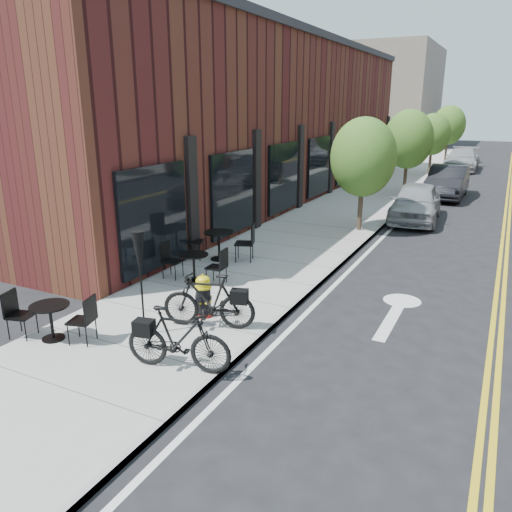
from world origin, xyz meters
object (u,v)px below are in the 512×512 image
Objects in this scene: bicycle_right at (178,339)px; bistro_set_c at (219,241)px; bistro_set_a at (51,317)px; parked_car_a at (416,202)px; fire_hydrant at (203,296)px; bicycle_left at (209,301)px; parked_car_c at (462,159)px; patio_umbrella at (140,262)px; parked_car_b at (447,182)px; bistro_set_b at (194,263)px.

bicycle_right is 6.07m from bistro_set_c.
parked_car_a is at bearing 57.35° from bistro_set_a.
fire_hydrant is 0.50× the size of bicycle_right.
parked_car_c is at bearing 159.15° from bicycle_left.
patio_umbrella is at bearing -95.84° from parked_car_c.
bicycle_right is (0.82, -2.04, 0.12)m from fire_hydrant.
bicycle_left is 0.36× the size of parked_car_c.
bicycle_left reaches higher than bistro_set_c.
bicycle_right is at bearing -95.11° from parked_car_b.
patio_umbrella is (1.39, 0.93, 1.00)m from bistro_set_a.
bistro_set_a is at bearing -111.40° from bistro_set_c.
parked_car_a is at bearing -94.06° from parked_car_b.
bistro_set_c is 8.90m from parked_car_a.
bicycle_right is 1.81m from patio_umbrella.
bistro_set_a is 0.40× the size of parked_car_a.
bicycle_right is at bearing -100.21° from parked_car_a.
fire_hydrant is at bearing -98.44° from parked_car_b.
bicycle_right is at bearing -93.19° from parked_car_c.
fire_hydrant is 0.49× the size of bicycle_left.
fire_hydrant is at bearing -55.00° from bistro_set_b.
bicycle_right reaches higher than bistro_set_c.
parked_car_a is at bearing 77.57° from patio_umbrella.
parked_car_c is at bearing 85.51° from parked_car_a.
parked_car_c is (-0.35, 11.33, -0.02)m from parked_car_b.
bistro_set_c reaches higher than bistro_set_b.
bistro_set_a is at bearing -146.26° from patio_umbrella.
bicycle_right is at bearing -2.35° from bicycle_left.
parked_car_a is 5.83m from parked_car_b.
parked_car_b reaches higher than bistro_set_a.
fire_hydrant is 2.91m from bistro_set_a.
patio_umbrella reaches higher than bistro_set_c.
patio_umbrella is 13.03m from parked_car_a.
parked_car_b is (2.74, 17.26, 0.21)m from fire_hydrant.
bicycle_right is (0.42, -1.62, -0.00)m from bicycle_left.
bicycle_left reaches higher than fire_hydrant.
bistro_set_b is at bearing -104.13° from parked_car_b.
parked_car_a is 17.15m from parked_car_c.
bicycle_left reaches higher than bistro_set_a.
parked_car_b is at bearing 60.96° from bistro_set_a.
parked_car_c reaches higher than bistro_set_a.
parked_car_a is (1.87, 11.87, 0.06)m from bicycle_left.
bicycle_left is 17.84m from parked_car_b.
parked_car_c is (4.09, 25.11, 0.09)m from bistro_set_c.
parked_car_b is 0.91× the size of parked_car_c.
bicycle_left is 0.43× the size of parked_car_a.
parked_car_c is at bearing 78.51° from bistro_set_b.
bicycle_left is 2.92m from bistro_set_a.
parked_car_c is (4.31, 30.78, 0.16)m from bistro_set_a.
bicycle_right is at bearing -74.93° from fire_hydrant.
bistro_set_a is 0.34× the size of parked_car_c.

